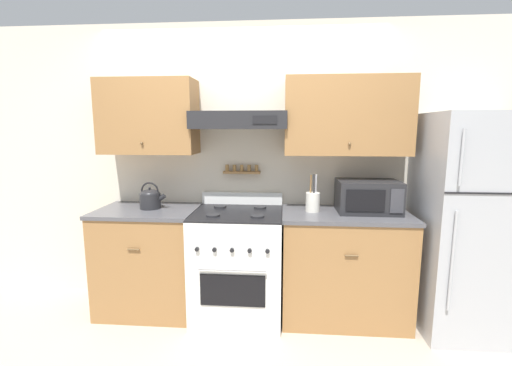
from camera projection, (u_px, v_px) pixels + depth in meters
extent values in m
plane|color=#B2A38E|center=(234.00, 332.00, 2.76)|extent=(16.00, 16.00, 0.00)
cube|color=beige|center=(243.00, 166.00, 3.20)|extent=(5.20, 0.08, 2.55)
cube|color=olive|center=(149.00, 117.00, 3.00)|extent=(0.83, 0.33, 0.64)
sphere|color=brown|center=(142.00, 143.00, 2.86)|extent=(0.02, 0.02, 0.02)
cube|color=olive|center=(347.00, 116.00, 2.86)|extent=(1.03, 0.33, 0.64)
sphere|color=brown|center=(350.00, 144.00, 2.72)|extent=(0.02, 0.02, 0.02)
cube|color=#232326|center=(239.00, 120.00, 2.92)|extent=(0.81, 0.37, 0.15)
cube|color=black|center=(265.00, 120.00, 2.71)|extent=(0.20, 0.01, 0.06)
cube|color=olive|center=(242.00, 172.00, 3.13)|extent=(0.34, 0.07, 0.02)
cylinder|color=olive|center=(227.00, 168.00, 3.14)|extent=(0.03, 0.03, 0.06)
cylinder|color=olive|center=(234.00, 168.00, 3.13)|extent=(0.03, 0.03, 0.06)
cylinder|color=olive|center=(242.00, 168.00, 3.13)|extent=(0.03, 0.03, 0.06)
cylinder|color=olive|center=(249.00, 168.00, 3.12)|extent=(0.03, 0.03, 0.06)
cylinder|color=olive|center=(257.00, 168.00, 3.12)|extent=(0.03, 0.03, 0.06)
cube|color=olive|center=(150.00, 261.00, 3.06)|extent=(0.83, 0.60, 0.90)
cube|color=#4C4C51|center=(147.00, 211.00, 2.99)|extent=(0.86, 0.62, 0.03)
cylinder|color=brown|center=(133.00, 249.00, 2.72)|extent=(0.10, 0.01, 0.01)
cube|color=olive|center=(343.00, 267.00, 2.93)|extent=(1.03, 0.60, 0.90)
cube|color=#4C4C51|center=(346.00, 214.00, 2.86)|extent=(1.06, 0.62, 0.03)
cylinder|color=brown|center=(352.00, 256.00, 2.59)|extent=(0.10, 0.01, 0.01)
cube|color=white|center=(238.00, 265.00, 2.96)|extent=(0.75, 0.66, 0.91)
cube|color=black|center=(233.00, 291.00, 2.64)|extent=(0.51, 0.01, 0.26)
cylinder|color=#ADAFB5|center=(232.00, 269.00, 2.59)|extent=(0.52, 0.02, 0.02)
cube|color=black|center=(238.00, 213.00, 2.89)|extent=(0.75, 0.66, 0.01)
cylinder|color=#232326|center=(213.00, 215.00, 2.74)|extent=(0.11, 0.11, 0.02)
cylinder|color=#232326|center=(257.00, 216.00, 2.71)|extent=(0.11, 0.11, 0.02)
cylinder|color=#232326|center=(220.00, 207.00, 3.05)|extent=(0.11, 0.11, 0.02)
cylinder|color=#232326|center=(260.00, 207.00, 3.03)|extent=(0.11, 0.11, 0.02)
cylinder|color=black|center=(197.00, 249.00, 2.60)|extent=(0.03, 0.02, 0.03)
cylinder|color=black|center=(214.00, 250.00, 2.59)|extent=(0.03, 0.02, 0.03)
cylinder|color=black|center=(232.00, 250.00, 2.58)|extent=(0.03, 0.02, 0.03)
cylinder|color=black|center=(250.00, 251.00, 2.57)|extent=(0.03, 0.02, 0.03)
cylinder|color=black|center=(267.00, 251.00, 2.56)|extent=(0.03, 0.02, 0.03)
cube|color=white|center=(242.00, 198.00, 3.18)|extent=(0.75, 0.04, 0.11)
cube|color=#ADAFB5|center=(467.00, 224.00, 2.72)|extent=(0.72, 0.71, 1.74)
cube|color=black|center=(500.00, 194.00, 2.32)|extent=(0.72, 0.01, 0.01)
cylinder|color=#ADAFB5|center=(462.00, 158.00, 2.29)|extent=(0.02, 0.02, 0.38)
cylinder|color=#ADAFB5|center=(452.00, 262.00, 2.40)|extent=(0.02, 0.02, 0.73)
cylinder|color=#232326|center=(150.00, 201.00, 3.00)|extent=(0.18, 0.18, 0.13)
ellipsoid|color=#232326|center=(150.00, 194.00, 2.99)|extent=(0.17, 0.17, 0.07)
sphere|color=black|center=(150.00, 188.00, 2.98)|extent=(0.02, 0.02, 0.02)
cylinder|color=#232326|center=(160.00, 199.00, 2.99)|extent=(0.11, 0.04, 0.09)
torus|color=black|center=(150.00, 191.00, 2.98)|extent=(0.16, 0.01, 0.16)
cube|color=#232326|center=(368.00, 196.00, 2.86)|extent=(0.50, 0.35, 0.27)
cube|color=black|center=(365.00, 201.00, 2.69)|extent=(0.30, 0.01, 0.17)
cube|color=#38383D|center=(397.00, 201.00, 2.67)|extent=(0.10, 0.01, 0.19)
cylinder|color=silver|center=(313.00, 202.00, 2.88)|extent=(0.12, 0.12, 0.16)
cylinder|color=olive|center=(311.00, 184.00, 2.85)|extent=(0.01, 0.05, 0.16)
cylinder|color=#28282B|center=(314.00, 184.00, 2.86)|extent=(0.01, 0.04, 0.16)
cylinder|color=#B2B2B7|center=(316.00, 184.00, 2.87)|extent=(0.01, 0.03, 0.16)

